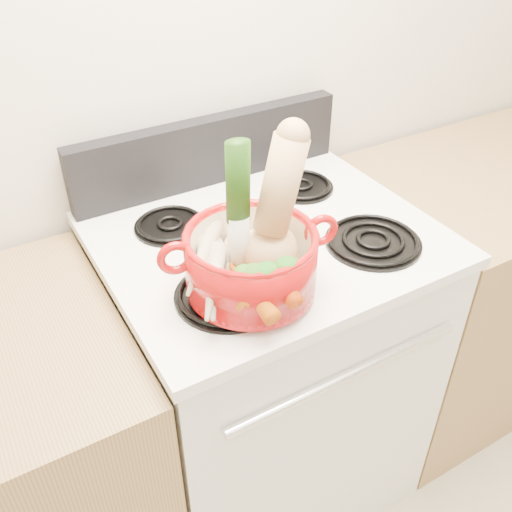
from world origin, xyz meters
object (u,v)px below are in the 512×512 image
squash (271,210)px  leek (238,210)px  stove_body (265,374)px  dutch_oven (251,262)px

squash → leek: size_ratio=0.96×
stove_body → leek: (-0.16, -0.15, 0.69)m
squash → leek: bearing=152.5°
dutch_oven → leek: 0.12m
stove_body → dutch_oven: 0.62m
dutch_oven → leek: leek is taller
stove_body → dutch_oven: (-0.14, -0.17, 0.57)m
dutch_oven → squash: size_ratio=0.90×
dutch_oven → leek: size_ratio=0.86×
squash → leek: (-0.06, 0.02, 0.01)m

